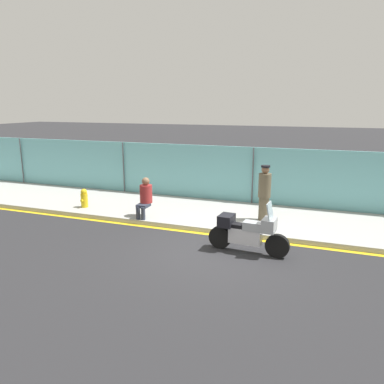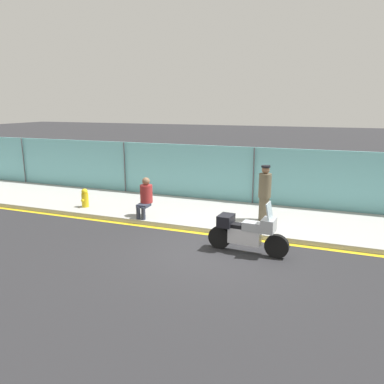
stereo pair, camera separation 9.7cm
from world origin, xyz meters
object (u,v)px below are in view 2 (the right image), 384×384
motorcycle (247,232)px  officer_standing (265,193)px  person_seated_on_curb (145,195)px  fire_hydrant (85,198)px

motorcycle → officer_standing: (-0.01, 2.51, 0.49)m
person_seated_on_curb → fire_hydrant: person_seated_on_curb is taller
officer_standing → motorcycle: bearing=-89.8°
fire_hydrant → person_seated_on_curb: bearing=-5.9°
person_seated_on_curb → fire_hydrant: (-2.63, 0.27, -0.39)m
motorcycle → officer_standing: size_ratio=1.21×
officer_standing → person_seated_on_curb: officer_standing is taller
officer_standing → person_seated_on_curb: 3.88m
officer_standing → fire_hydrant: officer_standing is taller
motorcycle → officer_standing: officer_standing is taller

